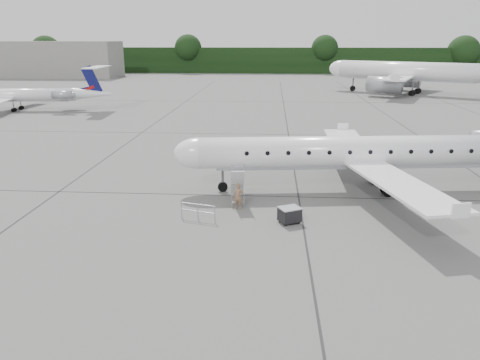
# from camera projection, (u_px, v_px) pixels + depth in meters

# --- Properties ---
(ground) EXTENTS (320.00, 320.00, 0.00)m
(ground) POSITION_uv_depth(u_px,v_px,m) (361.00, 229.00, 26.90)
(ground) COLOR #5D5D5B
(ground) RESTS_ON ground
(treeline) EXTENTS (260.00, 4.00, 8.00)m
(treeline) POSITION_uv_depth(u_px,v_px,m) (289.00, 60.00, 149.94)
(treeline) COLOR black
(treeline) RESTS_ON ground
(terminal_building) EXTENTS (40.00, 14.00, 10.00)m
(terminal_building) POSITION_uv_depth(u_px,v_px,m) (49.00, 59.00, 135.09)
(terminal_building) COLOR gray
(terminal_building) RESTS_ON ground
(main_regional_jet) EXTENTS (33.03, 25.46, 7.88)m
(main_regional_jet) POSITION_uv_depth(u_px,v_px,m) (369.00, 136.00, 32.91)
(main_regional_jet) COLOR white
(main_regional_jet) RESTS_ON ground
(airstair) EXTENTS (1.11, 2.40, 2.47)m
(airstair) POSITION_uv_depth(u_px,v_px,m) (237.00, 184.00, 31.07)
(airstair) COLOR white
(airstair) RESTS_ON ground
(passenger) EXTENTS (0.68, 0.51, 1.70)m
(passenger) POSITION_uv_depth(u_px,v_px,m) (238.00, 196.00, 29.93)
(passenger) COLOR #826146
(passenger) RESTS_ON ground
(safety_railing) EXTENTS (2.14, 0.68, 1.00)m
(safety_railing) POSITION_uv_depth(u_px,v_px,m) (198.00, 212.00, 28.15)
(safety_railing) COLOR #97999F
(safety_railing) RESTS_ON ground
(baggage_cart) EXTENTS (1.49, 1.39, 1.02)m
(baggage_cart) POSITION_uv_depth(u_px,v_px,m) (290.00, 215.00, 27.73)
(baggage_cart) COLOR black
(baggage_cart) RESTS_ON ground
(bg_narrowbody) EXTENTS (42.87, 39.17, 12.56)m
(bg_narrowbody) POSITION_uv_depth(u_px,v_px,m) (409.00, 62.00, 91.32)
(bg_narrowbody) COLOR white
(bg_narrowbody) RESTS_ON ground
(bg_regional_left) EXTENTS (26.75, 20.11, 6.70)m
(bg_regional_left) POSITION_uv_depth(u_px,v_px,m) (9.00, 89.00, 70.66)
(bg_regional_left) COLOR white
(bg_regional_left) RESTS_ON ground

